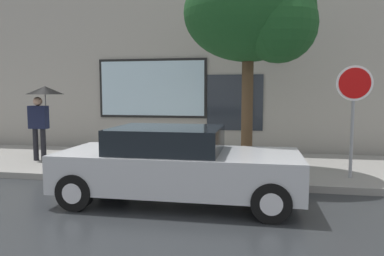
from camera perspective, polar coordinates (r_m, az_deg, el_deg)
name	(u,v)px	position (r m, az deg, el deg)	size (l,w,h in m)	color
ground_plane	(137,199)	(7.09, -8.77, -11.02)	(60.00, 60.00, 0.00)	#282B2D
sidewalk	(173,164)	(9.87, -3.06, -5.75)	(20.00, 4.00, 0.15)	gray
building_facade	(189,49)	(12.21, -0.42, 12.50)	(20.00, 0.67, 7.00)	#9E998E
parked_car	(177,165)	(6.72, -2.44, -5.82)	(4.41, 1.92, 1.39)	#B7BABF
fire_hydrant	(104,156)	(8.90, -13.80, -4.39)	(0.30, 0.44, 0.72)	white
pedestrian_with_umbrella	(43,102)	(10.61, -22.59, 3.81)	(1.00, 1.00, 2.05)	black
street_tree	(255,16)	(8.88, 9.90, 17.15)	(3.08, 2.62, 4.92)	#4C3823
stop_sign	(354,99)	(8.52, 24.27, 4.19)	(0.76, 0.10, 2.46)	gray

